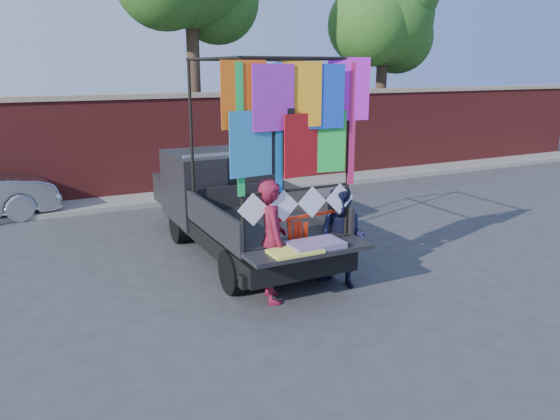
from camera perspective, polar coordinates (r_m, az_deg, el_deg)
name	(u,v)px	position (r m, az deg, el deg)	size (l,w,h in m)	color
ground	(303,281)	(8.66, 2.43, -7.42)	(90.00, 90.00, 0.00)	#38383A
brick_wall	(174,143)	(14.67, -11.00, 6.87)	(30.00, 0.45, 2.61)	maroon
curb	(184,196)	(14.23, -9.97, 1.50)	(30.00, 1.20, 0.12)	gray
tree_right	(386,19)	(19.02, 11.03, 18.97)	(4.20, 3.30, 6.62)	#38281C
pickup_truck	(229,201)	(10.14, -5.34, 0.95)	(2.15, 5.40, 3.40)	black
woman	(272,241)	(7.69, -0.87, -3.25)	(0.65, 0.43, 1.78)	maroon
man	(342,238)	(8.28, 6.48, -2.88)	(0.75, 0.59, 1.55)	#151736
streamer_bundle	(302,229)	(7.86, 2.32, -2.03)	(0.96, 0.14, 0.66)	red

